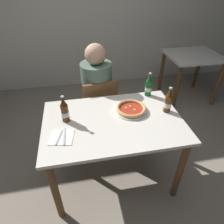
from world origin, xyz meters
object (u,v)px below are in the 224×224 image
(diner_seated, at_px, (98,97))
(beer_bottle_right, at_px, (65,111))
(napkin_with_cutlery, at_px, (62,137))
(pizza_margherita_near, at_px, (131,109))
(beer_bottle_left, at_px, (168,102))
(chair_behind_table, at_px, (99,107))
(beer_bottle_center, at_px, (149,86))
(dining_table_main, at_px, (113,130))
(dining_table_background, at_px, (192,64))

(diner_seated, xyz_separation_m, beer_bottle_right, (-0.34, -0.59, 0.27))
(beer_bottle_right, height_order, napkin_with_cutlery, beer_bottle_right)
(pizza_margherita_near, height_order, napkin_with_cutlery, pizza_margherita_near)
(beer_bottle_left, xyz_separation_m, beer_bottle_right, (-0.90, 0.03, 0.00))
(chair_behind_table, bearing_deg, diner_seated, -87.25)
(beer_bottle_center, xyz_separation_m, napkin_with_cutlery, (-0.86, -0.47, -0.10))
(dining_table_main, bearing_deg, beer_bottle_left, 4.02)
(diner_seated, bearing_deg, dining_table_background, 22.96)
(chair_behind_table, relative_size, beer_bottle_left, 3.44)
(dining_table_main, xyz_separation_m, dining_table_background, (1.51, 1.32, -0.04))
(beer_bottle_center, relative_size, napkin_with_cutlery, 1.18)
(dining_table_background, bearing_deg, chair_behind_table, -155.40)
(beer_bottle_center, bearing_deg, beer_bottle_right, -162.06)
(diner_seated, xyz_separation_m, pizza_margherita_near, (0.24, -0.56, 0.19))
(beer_bottle_right, bearing_deg, dining_table_background, 33.27)
(diner_seated, distance_m, beer_bottle_center, 0.64)
(beer_bottle_center, bearing_deg, dining_table_main, -141.83)
(chair_behind_table, distance_m, beer_bottle_center, 0.66)
(beer_bottle_left, bearing_deg, chair_behind_table, 133.82)
(chair_behind_table, bearing_deg, beer_bottle_right, 50.00)
(diner_seated, height_order, beer_bottle_right, diner_seated)
(chair_behind_table, xyz_separation_m, dining_table_background, (1.56, 0.71, 0.11))
(chair_behind_table, xyz_separation_m, beer_bottle_center, (0.48, -0.27, 0.37))
(beer_bottle_center, xyz_separation_m, beer_bottle_right, (-0.83, -0.27, 0.00))
(beer_bottle_right, bearing_deg, diner_seated, 59.84)
(dining_table_background, xyz_separation_m, beer_bottle_left, (-1.01, -1.29, 0.26))
(pizza_margherita_near, bearing_deg, chair_behind_table, 114.76)
(dining_table_main, xyz_separation_m, pizza_margherita_near, (0.19, 0.10, 0.14))
(beer_bottle_left, bearing_deg, beer_bottle_right, 177.79)
(diner_seated, bearing_deg, napkin_with_cutlery, -115.50)
(beer_bottle_left, xyz_separation_m, napkin_with_cutlery, (-0.94, -0.17, -0.10))
(dining_table_main, xyz_separation_m, beer_bottle_left, (0.50, 0.04, 0.22))
(dining_table_main, relative_size, diner_seated, 0.99)
(pizza_margherita_near, bearing_deg, beer_bottle_center, 44.17)
(diner_seated, distance_m, beer_bottle_left, 0.88)
(dining_table_main, bearing_deg, napkin_with_cutlery, -162.87)
(pizza_margherita_near, xyz_separation_m, beer_bottle_left, (0.32, -0.07, 0.08))
(napkin_with_cutlery, bearing_deg, dining_table_background, 36.83)
(beer_bottle_right, xyz_separation_m, napkin_with_cutlery, (-0.04, -0.20, -0.10))
(pizza_margherita_near, height_order, beer_bottle_left, beer_bottle_left)
(diner_seated, distance_m, pizza_margherita_near, 0.64)
(dining_table_background, height_order, napkin_with_cutlery, napkin_with_cutlery)
(chair_behind_table, relative_size, beer_bottle_center, 3.44)
(dining_table_main, relative_size, beer_bottle_right, 4.86)
(pizza_margherita_near, xyz_separation_m, napkin_with_cutlery, (-0.62, -0.24, -0.02))
(beer_bottle_left, height_order, beer_bottle_center, same)
(dining_table_main, distance_m, chair_behind_table, 0.63)
(pizza_margherita_near, bearing_deg, napkin_with_cutlery, -159.19)
(beer_bottle_left, height_order, napkin_with_cutlery, beer_bottle_left)
(beer_bottle_left, xyz_separation_m, beer_bottle_center, (-0.07, 0.30, 0.00))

